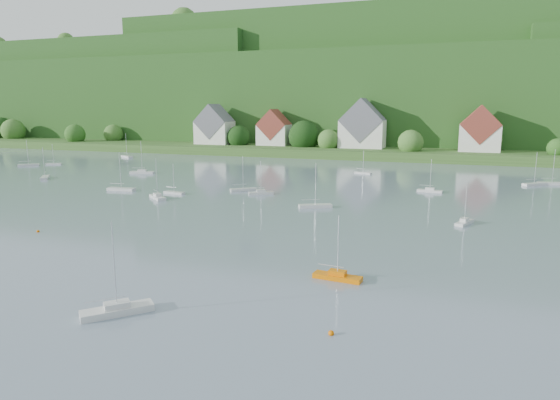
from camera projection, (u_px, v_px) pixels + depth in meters
name	position (u px, v px, depth m)	size (l,w,h in m)	color
far_shore_strip	(355.00, 149.00, 194.45)	(600.00, 60.00, 3.00)	#335720
forested_ridge	(382.00, 97.00, 253.86)	(620.00, 181.22, 69.89)	#184215
village_building_0	(215.00, 128.00, 198.83)	(14.00, 10.40, 16.00)	silver
village_building_1	(274.00, 130.00, 192.68)	(12.00, 9.36, 14.00)	silver
village_building_2	(363.00, 128.00, 180.06)	(16.00, 11.44, 18.00)	silver
village_building_3	(480.00, 132.00, 165.32)	(13.00, 10.40, 15.50)	silver
near_sailboat_3	(117.00, 309.00, 42.86)	(5.47, 5.63, 8.28)	silver
near_sailboat_5	(337.00, 276.00, 51.43)	(5.26, 1.96, 6.94)	orange
mooring_buoy_2	(331.00, 335.00, 39.01)	(0.48, 0.48, 0.48)	#E26600
mooring_buoy_3	(38.00, 232.00, 70.99)	(0.42, 0.42, 0.42)	#E26600
far_sailboat_cluster	(306.00, 183.00, 114.60)	(192.92, 72.93, 8.71)	silver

